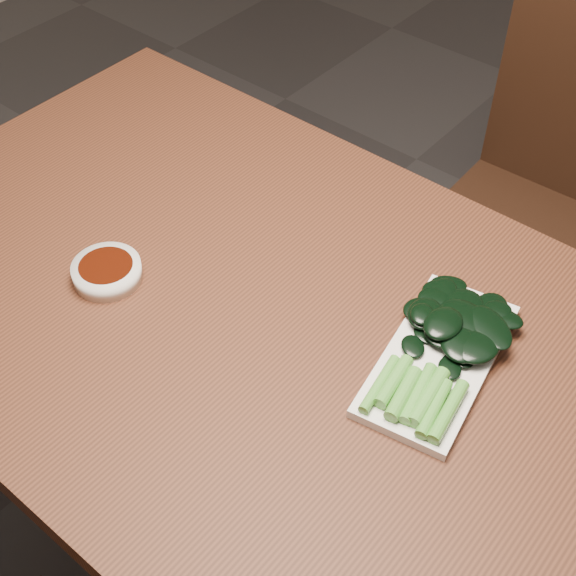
{
  "coord_description": "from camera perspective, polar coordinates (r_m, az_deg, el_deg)",
  "views": [
    {
      "loc": [
        0.47,
        -0.56,
        1.58
      ],
      "look_at": [
        -0.04,
        0.05,
        0.76
      ],
      "focal_mm": 50.0,
      "sensor_mm": 36.0,
      "label": 1
    }
  ],
  "objects": [
    {
      "name": "sauce_bowl",
      "position": [
        1.19,
        -12.75,
        1.16
      ],
      "size": [
        0.1,
        0.1,
        0.03
      ],
      "color": "white",
      "rests_on": "table"
    },
    {
      "name": "ground",
      "position": [
        1.74,
        -0.17,
        -19.18
      ],
      "size": [
        6.0,
        6.0,
        0.0
      ],
      "primitive_type": "plane",
      "color": "#2C2929",
      "rests_on": "ground"
    },
    {
      "name": "gai_lan",
      "position": [
        1.08,
        11.47,
        -3.49
      ],
      "size": [
        0.17,
        0.29,
        0.03
      ],
      "color": "#55A238",
      "rests_on": "serving_plate"
    },
    {
      "name": "table",
      "position": [
        1.16,
        -0.25,
        -4.97
      ],
      "size": [
        1.4,
        0.8,
        0.75
      ],
      "color": "#492415",
      "rests_on": "ground"
    },
    {
      "name": "chair_far",
      "position": [
        1.77,
        18.25,
        5.24
      ],
      "size": [
        0.46,
        0.46,
        0.89
      ],
      "rotation": [
        0.0,
        0.0,
        0.02
      ],
      "color": "black",
      "rests_on": "ground"
    },
    {
      "name": "serving_plate",
      "position": [
        1.08,
        10.61,
        -5.01
      ],
      "size": [
        0.18,
        0.29,
        0.01
      ],
      "rotation": [
        0.0,
        0.0,
        0.18
      ],
      "color": "white",
      "rests_on": "table"
    }
  ]
}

